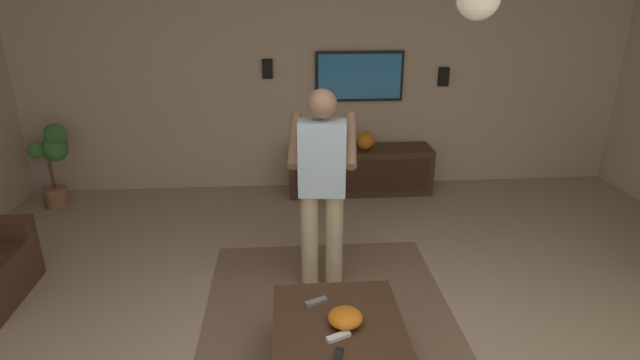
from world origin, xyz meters
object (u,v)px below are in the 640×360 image
Objects in this scene: wall_speaker_right at (267,69)px; coffee_table at (339,342)px; vase_round at (366,140)px; wall_speaker_left at (444,77)px; remote_grey at (316,302)px; person_standing at (322,179)px; media_console at (360,170)px; remote_white at (338,337)px; potted_plant_tall at (54,155)px; remote_black at (338,357)px; tv at (359,76)px; bowl at (345,318)px.

coffee_table is at bearing -172.02° from wall_speaker_right.
wall_speaker_left reaches higher than vase_round.
wall_speaker_right is (3.12, 0.35, 1.04)m from remote_grey.
coffee_table is at bearing -173.36° from person_standing.
person_standing is at bearing -17.09° from media_console.
coffee_table is 6.67× the size of remote_white.
potted_plant_tall is (3.01, 2.86, 0.30)m from coffee_table.
wall_speaker_right is at bearing 23.51° from remote_black.
potted_plant_tall is 4.33m from remote_black.
tv is 6.88× the size of remote_grey.
vase_round is (-0.05, -0.05, 0.39)m from media_console.
wall_speaker_left is at bearing -90.00° from wall_speaker_right.
bowl is (0.03, -0.04, 0.15)m from coffee_table.
media_console is 7.73× the size of wall_speaker_left.
remote_white is (-3.23, 0.61, 0.14)m from media_console.
media_console is 2.19m from person_standing.
potted_plant_tall is at bearing -88.03° from media_console.
tv is 3.56m from potted_plant_tall.
wall_speaker_right is at bearing 17.20° from person_standing.
tv is 1.01m from wall_speaker_left.
tv is at bearing -9.61° from person_standing.
wall_speaker_left reaches higher than remote_grey.
tv is 4.82× the size of bowl.
potted_plant_tall is (1.88, 2.84, -0.34)m from person_standing.
media_console is 3.48m from potted_plant_tall.
remote_white is at bearing 170.13° from coffee_table.
media_console is at bearing 0.00° from tv.
remote_grey reaches higher than coffee_table.
coffee_table is 0.31m from remote_grey.
remote_black is (-0.30, 0.08, -0.04)m from bowl.
remote_grey is (0.23, 0.16, -0.04)m from bowl.
potted_plant_tall is at bearing 98.88° from wall_speaker_right.
wall_speaker_right reaches higher than media_console.
remote_black is 0.68× the size of vase_round.
wall_speaker_left is at bearing 90.74° from tv.
remote_black is 0.54m from remote_grey.
vase_round is at bearing 50.57° from remote_grey.
remote_black is 0.68× the size of wall_speaker_right.
wall_speaker_right reaches higher than remote_grey.
coffee_table is 0.61× the size of person_standing.
coffee_table is at bearing -136.45° from potted_plant_tall.
coffee_table is 3.19m from media_console.
bowl is 1.43× the size of remote_black.
vase_round is 1.00× the size of wall_speaker_right.
remote_black is at bearing -10.60° from media_console.
potted_plant_tall is at bearing -84.06° from tv.
bowl is at bearing 154.92° from wall_speaker_left.
remote_white is at bearing 154.98° from wall_speaker_left.
wall_speaker_right is (3.66, 0.43, 1.04)m from remote_black.
media_console is at bearing 46.97° from vase_round.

